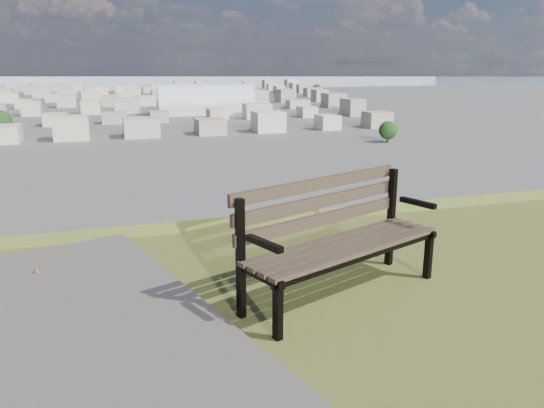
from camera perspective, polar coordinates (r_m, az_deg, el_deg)
name	(u,v)px	position (r m, az deg, el deg)	size (l,w,h in m)	color
park_bench	(336,232)	(4.48, 6.89, -2.96)	(1.94, 1.23, 0.97)	#49392A
arena	(206,105)	(289.02, -7.15, 10.56)	(50.79, 24.19, 20.89)	silver
city_blocks	(106,96)	(397.04, -17.42, 10.99)	(395.00, 361.00, 7.00)	beige
city_trees	(58,103)	(322.49, -22.02, 10.04)	(406.52, 387.20, 9.98)	black
bay_water	(102,79)	(902.30, -17.82, 12.63)	(2400.00, 700.00, 0.12)	#98AFC2
far_hills	(73,63)	(1406.01, -20.58, 14.06)	(2050.00, 340.00, 60.00)	#99ABBE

